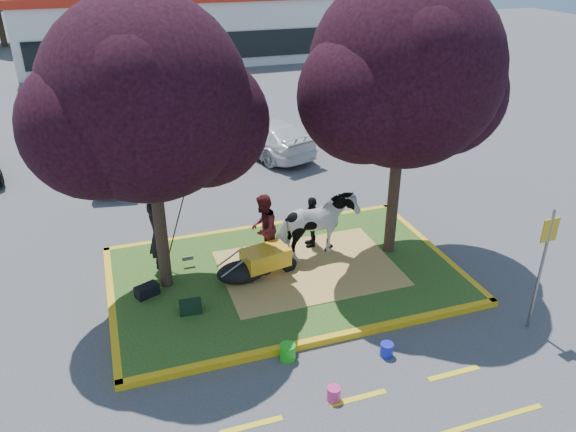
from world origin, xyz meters
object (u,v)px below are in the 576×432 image
object	(u,v)px
cow	(316,227)
bucket_blue	(387,350)
car_silver	(117,161)
wheelbarrow	(266,258)
bucket_green	(288,352)
bucket_pink	(334,394)
handler	(158,237)
calf	(242,272)
sign_post	(544,256)

from	to	relation	value
cow	bucket_blue	world-z (taller)	cow
car_silver	cow	bearing A→B (deg)	130.19
wheelbarrow	car_silver	size ratio (longest dim) A/B	0.50
bucket_green	bucket_pink	world-z (taller)	bucket_green
handler	wheelbarrow	size ratio (longest dim) A/B	0.95
calf	handler	size ratio (longest dim) A/B	0.64
cow	bucket_pink	world-z (taller)	cow
cow	bucket_pink	distance (m)	4.81
calf	handler	distance (m)	2.15
handler	bucket_blue	distance (m)	5.90
wheelbarrow	bucket_green	distance (m)	2.88
cow	car_silver	size ratio (longest dim) A/B	0.53
sign_post	car_silver	world-z (taller)	sign_post
bucket_pink	cow	bearing A→B (deg)	72.97
cow	calf	distance (m)	2.18
calf	bucket_blue	world-z (taller)	calf
bucket_pink	car_silver	bearing A→B (deg)	104.39
cow	wheelbarrow	distance (m)	1.53
calf	bucket_blue	distance (m)	3.92
wheelbarrow	bucket_blue	world-z (taller)	wheelbarrow
wheelbarrow	sign_post	bearing A→B (deg)	-47.04
sign_post	bucket_green	bearing A→B (deg)	168.70
calf	sign_post	bearing A→B (deg)	-50.35
cow	bucket_blue	size ratio (longest dim) A/B	7.23
handler	car_silver	size ratio (longest dim) A/B	0.48
cow	wheelbarrow	world-z (taller)	cow
cow	wheelbarrow	size ratio (longest dim) A/B	1.05
bucket_green	sign_post	bearing A→B (deg)	-7.32
calf	bucket_blue	size ratio (longest dim) A/B	4.21
sign_post	car_silver	xyz separation A→B (m)	(-7.77, 11.18, -1.11)
handler	bucket_green	world-z (taller)	handler
bucket_blue	car_silver	world-z (taller)	car_silver
bucket_pink	bucket_blue	bearing A→B (deg)	27.64
sign_post	calf	bearing A→B (deg)	143.58
calf	bucket_green	world-z (taller)	calf
bucket_green	bucket_blue	size ratio (longest dim) A/B	1.21
bucket_green	calf	bearing A→B (deg)	94.47
cow	calf	size ratio (longest dim) A/B	1.72
cow	sign_post	distance (m)	5.20
calf	car_silver	world-z (taller)	car_silver
handler	calf	bearing A→B (deg)	-136.04
wheelbarrow	bucket_green	size ratio (longest dim) A/B	5.69
sign_post	handler	bearing A→B (deg)	143.72
cow	handler	distance (m)	3.83
calf	bucket_green	size ratio (longest dim) A/B	3.47
bucket_pink	bucket_blue	distance (m)	1.64
bucket_pink	car_silver	world-z (taller)	car_silver
wheelbarrow	bucket_pink	xyz separation A→B (m)	(0.04, -4.09, -0.52)
calf	car_silver	distance (m)	8.11
bucket_blue	car_silver	size ratio (longest dim) A/B	0.07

